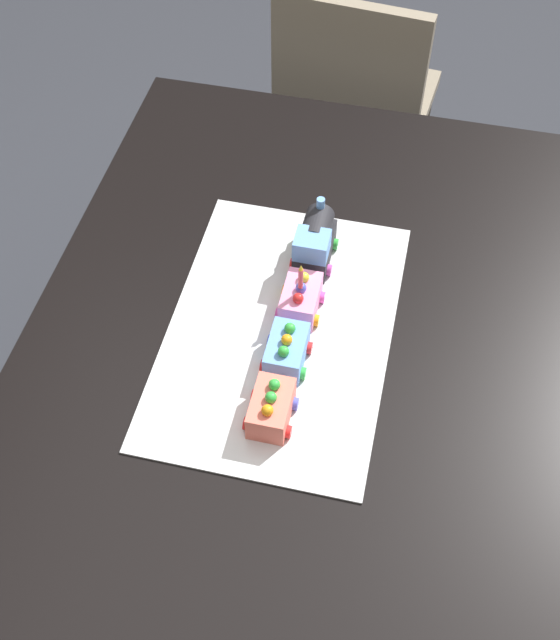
{
  "coord_description": "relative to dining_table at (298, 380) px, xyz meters",
  "views": [
    {
      "loc": [
        0.82,
        0.15,
        1.91
      ],
      "look_at": [
        -0.03,
        -0.04,
        0.77
      ],
      "focal_mm": 44.99,
      "sensor_mm": 36.0,
      "label": 1
    }
  ],
  "objects": [
    {
      "name": "cake_locomotive",
      "position": [
        -0.21,
        -0.02,
        0.16
      ],
      "size": [
        0.14,
        0.08,
        0.12
      ],
      "color": "#232328",
      "rests_on": "cake_board"
    },
    {
      "name": "cake_car_gondola_bubblegum",
      "position": [
        -0.08,
        -0.02,
        0.14
      ],
      "size": [
        0.1,
        0.08,
        0.07
      ],
      "color": "pink",
      "rests_on": "cake_board"
    },
    {
      "name": "cake_car_tanker_coral",
      "position": [
        0.15,
        -0.02,
        0.14
      ],
      "size": [
        0.1,
        0.08,
        0.07
      ],
      "color": "#F27260",
      "rests_on": "cake_board"
    },
    {
      "name": "chair",
      "position": [
        -1.03,
        -0.06,
        -0.16
      ],
      "size": [
        0.44,
        0.44,
        0.86
      ],
      "rotation": [
        0.0,
        0.0,
        -1.67
      ],
      "color": "gray",
      "rests_on": "ground"
    },
    {
      "name": "cake_car_hopper_sky_blue",
      "position": [
        0.04,
        -0.02,
        0.14
      ],
      "size": [
        0.1,
        0.08,
        0.07
      ],
      "color": "#669EEA",
      "rests_on": "cake_board"
    },
    {
      "name": "ground_plane",
      "position": [
        0.0,
        0.0,
        -0.63
      ],
      "size": [
        8.0,
        8.0,
        0.0
      ],
      "primitive_type": "plane",
      "color": "#2D3038"
    },
    {
      "name": "cake_board",
      "position": [
        -0.03,
        -0.04,
        0.11
      ],
      "size": [
        0.6,
        0.4,
        0.0
      ],
      "primitive_type": "cube",
      "color": "silver",
      "rests_on": "dining_table"
    },
    {
      "name": "birthday_candle",
      "position": [
        -0.08,
        -0.02,
        0.21
      ],
      "size": [
        0.01,
        0.01,
        0.06
      ],
      "color": "#F24C59",
      "rests_on": "cake_car_gondola_bubblegum"
    },
    {
      "name": "dining_table",
      "position": [
        0.0,
        0.0,
        0.0
      ],
      "size": [
        1.4,
        1.0,
        0.74
      ],
      "color": "black",
      "rests_on": "ground"
    }
  ]
}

